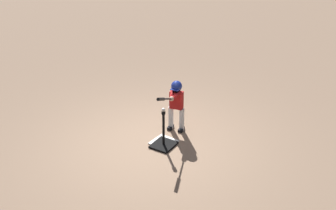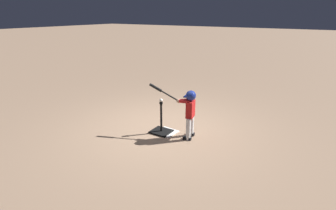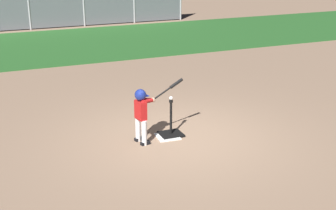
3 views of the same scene
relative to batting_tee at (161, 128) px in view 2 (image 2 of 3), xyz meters
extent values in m
plane|color=#93755B|center=(0.12, -0.21, -0.10)|extent=(90.00, 90.00, 0.00)
cube|color=white|center=(-0.10, -0.06, -0.09)|extent=(0.47, 0.47, 0.02)
cube|color=black|center=(0.00, 0.00, -0.08)|extent=(0.45, 0.41, 0.04)
cylinder|color=black|center=(0.00, 0.00, 0.27)|extent=(0.05, 0.05, 0.66)
cylinder|color=black|center=(0.00, 0.00, 0.62)|extent=(0.08, 0.08, 0.05)
cylinder|color=silver|center=(-0.70, -0.01, 0.15)|extent=(0.12, 0.12, 0.49)
cube|color=black|center=(-0.68, 0.00, -0.07)|extent=(0.19, 0.12, 0.06)
cylinder|color=silver|center=(-0.65, -0.24, 0.15)|extent=(0.12, 0.12, 0.49)
cube|color=black|center=(-0.63, -0.24, -0.07)|extent=(0.19, 0.12, 0.06)
cube|color=red|center=(-0.68, -0.12, 0.57)|extent=(0.18, 0.28, 0.36)
sphere|color=tan|center=(-0.68, -0.12, 0.86)|extent=(0.19, 0.19, 0.19)
sphere|color=navy|center=(-0.68, -0.12, 0.88)|extent=(0.22, 0.22, 0.22)
cube|color=navy|center=(-0.59, -0.11, 0.85)|extent=(0.14, 0.18, 0.01)
cylinder|color=red|center=(-0.55, -0.06, 0.74)|extent=(0.30, 0.11, 0.11)
cylinder|color=red|center=(-0.53, -0.14, 0.74)|extent=(0.29, 0.20, 0.11)
sphere|color=tan|center=(-0.41, -0.07, 0.72)|extent=(0.09, 0.09, 0.09)
cylinder|color=black|center=(-0.08, -0.01, 0.87)|extent=(0.66, 0.16, 0.32)
cylinder|color=black|center=(0.12, 0.03, 0.97)|extent=(0.31, 0.12, 0.18)
cylinder|color=black|center=(-0.43, -0.08, 0.72)|extent=(0.04, 0.05, 0.05)
sphere|color=white|center=(0.00, 0.00, 0.69)|extent=(0.07, 0.07, 0.07)
camera|label=1|loc=(6.46, 4.15, 4.73)|focal=50.00mm
camera|label=2|loc=(-3.09, 4.57, 2.53)|focal=28.00mm
camera|label=3|loc=(-3.38, -8.00, 3.59)|focal=50.00mm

